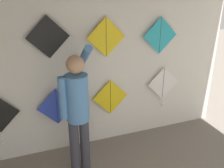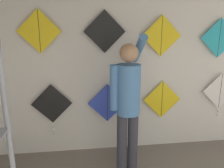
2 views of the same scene
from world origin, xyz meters
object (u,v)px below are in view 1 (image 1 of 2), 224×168
object	(u,v)px
kite_1	(57,107)
kite_5	(48,37)
kite_3	(163,84)
kite_7	(160,36)
shopkeeper	(77,106)
kite_6	(106,37)
kite_2	(110,97)

from	to	relation	value
kite_1	kite_5	xyz separation A→B (m)	(-0.03, 0.00, 1.09)
kite_3	kite_7	bearing A→B (deg)	179.75
shopkeeper	kite_5	distance (m)	1.04
kite_5	kite_6	distance (m)	0.86
kite_1	kite_6	bearing A→B (deg)	0.00
kite_2	kite_7	xyz separation A→B (m)	(0.87, 0.00, 0.97)
kite_1	kite_7	bearing A→B (deg)	0.00
kite_5	kite_6	world-z (taller)	kite_5
kite_1	kite_2	distance (m)	0.89
kite_5	shopkeeper	bearing A→B (deg)	-67.48
shopkeeper	kite_5	bearing A→B (deg)	107.41
kite_3	kite_7	xyz separation A→B (m)	(-0.13, 0.00, 0.88)
shopkeeper	kite_5	size ratio (longest dim) A/B	3.09
shopkeeper	kite_3	bearing A→B (deg)	13.84
kite_3	kite_7	world-z (taller)	kite_7
kite_6	kite_3	bearing A→B (deg)	-0.03
kite_7	kite_3	bearing A→B (deg)	-0.25
kite_7	kite_6	bearing A→B (deg)	180.00
kite_1	kite_5	size ratio (longest dim) A/B	1.00
kite_1	kite_7	xyz separation A→B (m)	(1.75, 0.00, 0.99)
kite_1	kite_2	size ratio (longest dim) A/B	1.00
kite_1	kite_3	size ratio (longest dim) A/B	0.82
kite_2	kite_5	distance (m)	1.41
kite_1	kite_2	bearing A→B (deg)	0.00
kite_1	kite_3	world-z (taller)	kite_3
kite_1	kite_2	xyz separation A→B (m)	(0.89, 0.00, 0.02)
kite_2	kite_6	bearing A→B (deg)	180.00
kite_5	kite_1	bearing A→B (deg)	0.00
shopkeeper	kite_6	size ratio (longest dim) A/B	3.09
kite_5	kite_7	bearing A→B (deg)	0.00
kite_2	kite_7	world-z (taller)	kite_7
shopkeeper	kite_3	xyz separation A→B (m)	(1.68, 0.58, -0.14)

